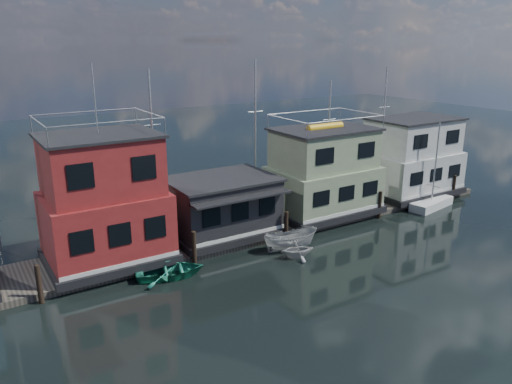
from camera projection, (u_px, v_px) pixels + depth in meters
ground at (342, 311)px, 25.80m from camera, size 160.00×160.00×0.00m
dock at (229, 235)px, 35.45m from camera, size 48.00×5.00×0.40m
houseboat_red at (104, 202)px, 29.98m from camera, size 7.40×5.90×11.86m
houseboat_dark at (222, 206)px, 34.54m from camera, size 7.40×6.10×4.06m
houseboat_green at (323, 173)px, 38.81m from camera, size 8.40×5.90×7.03m
houseboat_white at (411, 158)px, 43.91m from camera, size 8.40×5.90×6.66m
pilings at (245, 236)px, 32.76m from camera, size 42.28×0.28×2.20m
background_masts at (242, 140)px, 41.18m from camera, size 36.40×0.16×12.00m
motorboat at (290, 240)px, 33.17m from camera, size 3.95×2.29×1.44m
day_sailer at (431, 203)px, 41.64m from camera, size 4.74×2.30×7.17m
dinghy_white at (297, 249)px, 32.01m from camera, size 2.65×2.44×1.16m
dinghy_teal at (170, 270)px, 29.43m from camera, size 4.71×3.92×0.84m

